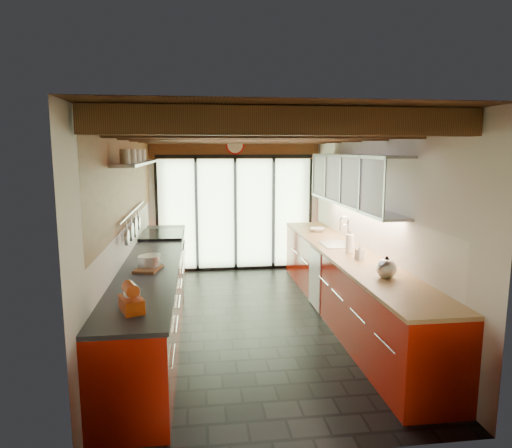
# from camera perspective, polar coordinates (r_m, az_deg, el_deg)

# --- Properties ---
(ground) EXTENTS (5.50, 5.50, 0.00)m
(ground) POSITION_cam_1_polar(r_m,az_deg,el_deg) (6.24, -0.39, -12.02)
(ground) COLOR black
(ground) RESTS_ON ground
(room_shell) EXTENTS (5.50, 5.50, 5.50)m
(room_shell) POSITION_cam_1_polar(r_m,az_deg,el_deg) (5.85, -0.41, 3.27)
(room_shell) COLOR silver
(room_shell) RESTS_ON ground
(ceiling_beams) EXTENTS (3.14, 5.06, 4.90)m
(ceiling_beams) POSITION_cam_1_polar(r_m,az_deg,el_deg) (6.19, -0.85, 11.09)
(ceiling_beams) COLOR #593316
(ceiling_beams) RESTS_ON ground
(glass_door) EXTENTS (2.95, 0.10, 2.90)m
(glass_door) POSITION_cam_1_polar(r_m,az_deg,el_deg) (8.52, -2.62, 5.16)
(glass_door) COLOR #C6EAAD
(glass_door) RESTS_ON ground
(left_counter) EXTENTS (0.68, 5.00, 0.92)m
(left_counter) POSITION_cam_1_polar(r_m,az_deg,el_deg) (6.07, -12.56, -8.24)
(left_counter) COLOR #A61505
(left_counter) RESTS_ON ground
(range_stove) EXTENTS (0.66, 0.90, 0.97)m
(range_stove) POSITION_cam_1_polar(r_m,az_deg,el_deg) (7.46, -11.58, -4.85)
(range_stove) COLOR silver
(range_stove) RESTS_ON ground
(right_counter) EXTENTS (0.68, 5.00, 0.92)m
(right_counter) POSITION_cam_1_polar(r_m,az_deg,el_deg) (6.36, 11.16, -7.39)
(right_counter) COLOR #A61505
(right_counter) RESTS_ON ground
(sink_assembly) EXTENTS (0.45, 0.52, 0.43)m
(sink_assembly) POSITION_cam_1_polar(r_m,az_deg,el_deg) (6.61, 10.32, -2.27)
(sink_assembly) COLOR silver
(sink_assembly) RESTS_ON right_counter
(upper_cabinets_right) EXTENTS (0.34, 3.00, 3.00)m
(upper_cabinets_right) POSITION_cam_1_polar(r_m,az_deg,el_deg) (6.45, 12.03, 5.37)
(upper_cabinets_right) COLOR silver
(upper_cabinets_right) RESTS_ON ground
(left_wall_fixtures) EXTENTS (0.28, 2.60, 0.96)m
(left_wall_fixtures) POSITION_cam_1_polar(r_m,az_deg,el_deg) (5.98, -14.74, 5.28)
(left_wall_fixtures) COLOR silver
(left_wall_fixtures) RESTS_ON ground
(stand_mixer) EXTENTS (0.25, 0.32, 0.26)m
(stand_mixer) POSITION_cam_1_polar(r_m,az_deg,el_deg) (4.01, -15.30, -9.09)
(stand_mixer) COLOR #C6420F
(stand_mixer) RESTS_ON left_counter
(pot_large) EXTENTS (0.29, 0.29, 0.15)m
(pot_large) POSITION_cam_1_polar(r_m,az_deg,el_deg) (5.36, -13.27, -4.68)
(pot_large) COLOR silver
(pot_large) RESTS_ON left_counter
(pot_small) EXTENTS (0.27, 0.27, 0.09)m
(pot_small) POSITION_cam_1_polar(r_m,az_deg,el_deg) (5.70, -12.91, -4.18)
(pot_small) COLOR silver
(pot_small) RESTS_ON left_counter
(cutting_board) EXTENTS (0.33, 0.40, 0.03)m
(cutting_board) POSITION_cam_1_polar(r_m,az_deg,el_deg) (5.31, -13.31, -5.49)
(cutting_board) COLOR brown
(cutting_board) RESTS_ON left_counter
(kettle) EXTENTS (0.22, 0.27, 0.25)m
(kettle) POSITION_cam_1_polar(r_m,az_deg,el_deg) (5.04, 16.00, -5.25)
(kettle) COLOR silver
(kettle) RESTS_ON right_counter
(paper_towel) EXTENTS (0.14, 0.14, 0.29)m
(paper_towel) POSITION_cam_1_polar(r_m,az_deg,el_deg) (6.11, 11.64, -2.46)
(paper_towel) COLOR white
(paper_towel) RESTS_ON right_counter
(soap_bottle) EXTENTS (0.11, 0.12, 0.19)m
(soap_bottle) POSITION_cam_1_polar(r_m,az_deg,el_deg) (5.78, 12.83, -3.46)
(soap_bottle) COLOR silver
(soap_bottle) RESTS_ON right_counter
(bowl) EXTENTS (0.30, 0.30, 0.06)m
(bowl) POSITION_cam_1_polar(r_m,az_deg,el_deg) (7.65, 7.70, -0.73)
(bowl) COLOR silver
(bowl) RESTS_ON right_counter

